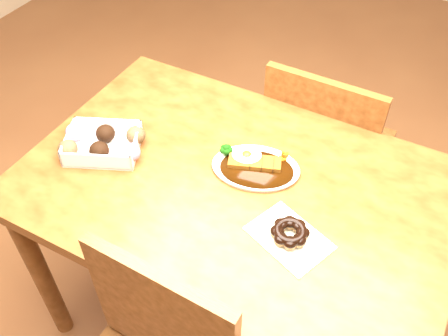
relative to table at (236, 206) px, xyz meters
The scene contains 6 objects.
ground 0.65m from the table, ahead, with size 6.00×6.00×0.00m, color brown.
table is the anchor object (origin of this frame).
chair_far 0.57m from the table, 79.38° to the left, with size 0.43×0.43×0.87m.
katsu_curry_plate 0.14m from the table, 75.76° to the left, with size 0.29×0.24×0.05m.
donut_box 0.43m from the table, behind, with size 0.26×0.23×0.06m.
pon_de_ring 0.26m from the table, 27.09° to the right, with size 0.24×0.20×0.04m.
Camera 1 is at (0.42, -0.85, 1.77)m, focal length 40.00 mm.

